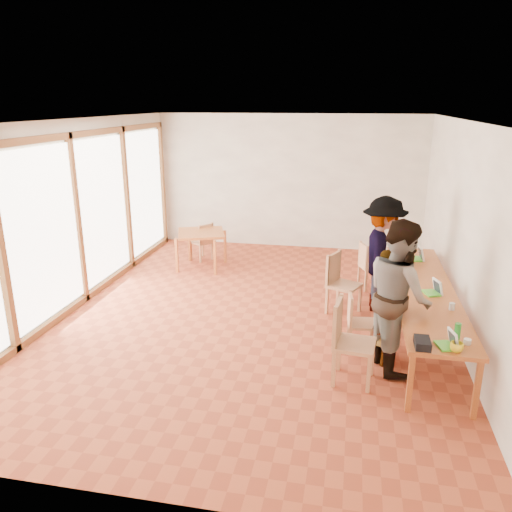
{
  "coord_description": "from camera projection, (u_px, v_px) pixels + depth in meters",
  "views": [
    {
      "loc": [
        1.43,
        -7.21,
        3.27
      ],
      "look_at": [
        0.1,
        -0.39,
        1.1
      ],
      "focal_mm": 35.0,
      "sensor_mm": 36.0,
      "label": 1
    }
  ],
  "objects": [
    {
      "name": "ground",
      "position": [
        255.0,
        314.0,
        7.99
      ],
      "size": [
        8.0,
        8.0,
        0.0
      ],
      "primitive_type": "plane",
      "color": "#AD4A29",
      "rests_on": "ground"
    },
    {
      "name": "wall_right",
      "position": [
        464.0,
        233.0,
        6.99
      ],
      "size": [
        0.1,
        8.0,
        3.0
      ],
      "primitive_type": "cube",
      "color": "white",
      "rests_on": "ground"
    },
    {
      "name": "person_far",
      "position": [
        382.0,
        254.0,
        7.92
      ],
      "size": [
        0.72,
        1.22,
        1.86
      ],
      "primitive_type": "imported",
      "rotation": [
        0.0,
        0.0,
        1.6
      ],
      "color": "gray",
      "rests_on": "ground"
    },
    {
      "name": "person_near",
      "position": [
        389.0,
        307.0,
        6.34
      ],
      "size": [
        0.39,
        0.57,
        1.52
      ],
      "primitive_type": "imported",
      "rotation": [
        0.0,
        0.0,
        1.62
      ],
      "color": "gray",
      "rests_on": "ground"
    },
    {
      "name": "yellow_mug",
      "position": [
        457.0,
        347.0,
        5.21
      ],
      "size": [
        0.14,
        0.14,
        0.11
      ],
      "primitive_type": "imported",
      "rotation": [
        0.0,
        0.0,
        0.01
      ],
      "color": "yellow",
      "rests_on": "communal_table"
    },
    {
      "name": "chair_spare",
      "position": [
        204.0,
        238.0,
        10.52
      ],
      "size": [
        0.52,
        0.52,
        0.43
      ],
      "rotation": [
        0.0,
        0.0,
        2.54
      ],
      "color": "tan",
      "rests_on": "ground"
    },
    {
      "name": "green_bottle",
      "position": [
        457.0,
        335.0,
        5.28
      ],
      "size": [
        0.07,
        0.07,
        0.28
      ],
      "primitive_type": "cylinder",
      "color": "#1E7620",
      "rests_on": "communal_table"
    },
    {
      "name": "black_pouch",
      "position": [
        422.0,
        343.0,
        5.32
      ],
      "size": [
        0.16,
        0.26,
        0.09
      ],
      "primitive_type": "cube",
      "color": "black",
      "rests_on": "communal_table"
    },
    {
      "name": "chair_near",
      "position": [
        346.0,
        333.0,
        5.94
      ],
      "size": [
        0.53,
        0.53,
        0.55
      ],
      "rotation": [
        0.0,
        0.0,
        -0.12
      ],
      "color": "tan",
      "rests_on": "ground"
    },
    {
      "name": "wall_front",
      "position": [
        152.0,
        344.0,
        3.8
      ],
      "size": [
        6.0,
        0.1,
        3.0
      ],
      "primitive_type": "cube",
      "color": "white",
      "rests_on": "ground"
    },
    {
      "name": "chair_mid",
      "position": [
        356.0,
        316.0,
        6.73
      ],
      "size": [
        0.4,
        0.4,
        0.42
      ],
      "rotation": [
        0.0,
        0.0,
        0.09
      ],
      "color": "tan",
      "rests_on": "ground"
    },
    {
      "name": "laptop_mid",
      "position": [
        434.0,
        290.0,
        6.78
      ],
      "size": [
        0.27,
        0.29,
        0.2
      ],
      "rotation": [
        0.0,
        0.0,
        0.34
      ],
      "color": "#50C730",
      "rests_on": "communal_table"
    },
    {
      "name": "laptop_near",
      "position": [
        449.0,
        342.0,
        5.32
      ],
      "size": [
        0.24,
        0.26,
        0.19
      ],
      "rotation": [
        0.0,
        0.0,
        0.25
      ],
      "color": "#50C730",
      "rests_on": "communal_table"
    },
    {
      "name": "ceiling",
      "position": [
        255.0,
        119.0,
        7.09
      ],
      "size": [
        6.0,
        8.0,
        0.04
      ],
      "primitive_type": "cube",
      "color": "white",
      "rests_on": "wall_back"
    },
    {
      "name": "condiment_cup",
      "position": [
        467.0,
        342.0,
        5.39
      ],
      "size": [
        0.08,
        0.08,
        0.06
      ],
      "primitive_type": "cylinder",
      "color": "white",
      "rests_on": "communal_table"
    },
    {
      "name": "pink_phone",
      "position": [
        427.0,
        305.0,
        6.4
      ],
      "size": [
        0.05,
        0.1,
        0.01
      ],
      "primitive_type": "cube",
      "color": "#C94057",
      "rests_on": "communal_table"
    },
    {
      "name": "laptop_far",
      "position": [
        418.0,
        256.0,
        8.24
      ],
      "size": [
        0.26,
        0.29,
        0.22
      ],
      "rotation": [
        0.0,
        0.0,
        0.13
      ],
      "color": "#50C730",
      "rests_on": "communal_table"
    },
    {
      "name": "communal_table",
      "position": [
        424.0,
        291.0,
        7.04
      ],
      "size": [
        0.8,
        4.0,
        0.75
      ],
      "color": "#B96129",
      "rests_on": "ground"
    },
    {
      "name": "chair_empty",
      "position": [
        368.0,
        261.0,
        8.94
      ],
      "size": [
        0.51,
        0.51,
        0.45
      ],
      "rotation": [
        0.0,
        0.0,
        0.36
      ],
      "color": "tan",
      "rests_on": "ground"
    },
    {
      "name": "wall_back",
      "position": [
        289.0,
        182.0,
        11.29
      ],
      "size": [
        6.0,
        0.1,
        3.0
      ],
      "primitive_type": "cube",
      "color": "white",
      "rests_on": "ground"
    },
    {
      "name": "person_mid",
      "position": [
        399.0,
        295.0,
        6.17
      ],
      "size": [
        0.97,
        1.11,
        1.93
      ],
      "primitive_type": "imported",
      "rotation": [
        0.0,
        0.0,
        1.87
      ],
      "color": "gray",
      "rests_on": "ground"
    },
    {
      "name": "clear_glass",
      "position": [
        452.0,
        306.0,
        6.27
      ],
      "size": [
        0.07,
        0.07,
        0.09
      ],
      "primitive_type": "cylinder",
      "color": "silver",
      "rests_on": "communal_table"
    },
    {
      "name": "side_table",
      "position": [
        201.0,
        236.0,
        10.01
      ],
      "size": [
        0.9,
        0.9,
        0.75
      ],
      "rotation": [
        0.0,
        0.0,
        0.33
      ],
      "color": "#B96129",
      "rests_on": "ground"
    },
    {
      "name": "chair_far",
      "position": [
        339.0,
        276.0,
        7.92
      ],
      "size": [
        0.6,
        0.6,
        0.52
      ],
      "rotation": [
        0.0,
        0.0,
        -0.42
      ],
      "color": "tan",
      "rests_on": "ground"
    },
    {
      "name": "window_wall",
      "position": [
        76.0,
        215.0,
        8.08
      ],
      "size": [
        0.1,
        8.0,
        3.0
      ],
      "primitive_type": "cube",
      "color": "white",
      "rests_on": "ground"
    }
  ]
}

